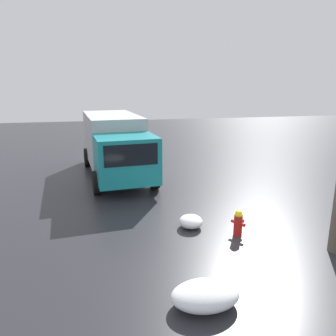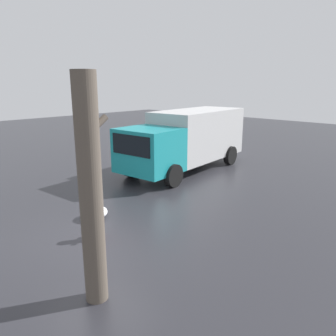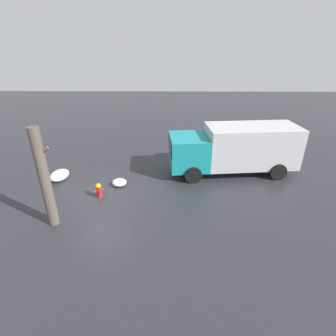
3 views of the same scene
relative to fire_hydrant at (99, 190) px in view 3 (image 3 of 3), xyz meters
The scene contains 6 objects.
ground_plane 0.37m from the fire_hydrant, 120.06° to the left, with size 60.00×60.00×0.00m, color #28282D.
fire_hydrant is the anchor object (origin of this frame).
tree_trunk 2.97m from the fire_hydrant, 123.77° to the right, with size 0.62×0.41×4.10m.
delivery_truck 7.64m from the fire_hydrant, 22.33° to the left, with size 7.14×3.03×2.67m.
snow_pile_by_hydrant 3.21m from the fire_hydrant, 145.11° to the left, with size 0.93×1.32×0.43m.
snow_pile_curbside 1.37m from the fire_hydrant, 56.07° to the left, with size 0.73×0.68×0.36m.
Camera 3 is at (3.44, -10.71, 6.73)m, focal length 28.00 mm.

